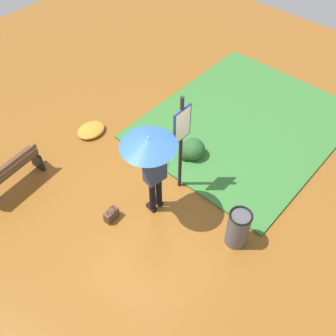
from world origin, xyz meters
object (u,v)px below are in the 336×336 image
at_px(info_sign_post, 181,135).
at_px(person_with_umbrella, 151,156).
at_px(trash_bin, 238,228).
at_px(park_bench, 9,173).
at_px(handbag, 111,215).

bearing_deg(info_sign_post, person_with_umbrella, 1.04).
bearing_deg(trash_bin, park_bench, -64.82).
height_order(handbag, park_bench, park_bench).
height_order(person_with_umbrella, trash_bin, person_with_umbrella).
bearing_deg(info_sign_post, park_bench, -48.22).
height_order(person_with_umbrella, handbag, person_with_umbrella).
xyz_separation_m(info_sign_post, handbag, (1.50, -0.45, -1.32)).
bearing_deg(handbag, park_bench, -69.63).
height_order(person_with_umbrella, info_sign_post, info_sign_post).
relative_size(info_sign_post, park_bench, 1.64).
bearing_deg(handbag, info_sign_post, 163.44).
distance_m(park_bench, trash_bin, 4.62).
bearing_deg(person_with_umbrella, park_bench, -60.08).
height_order(info_sign_post, park_bench, info_sign_post).
height_order(person_with_umbrella, park_bench, person_with_umbrella).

